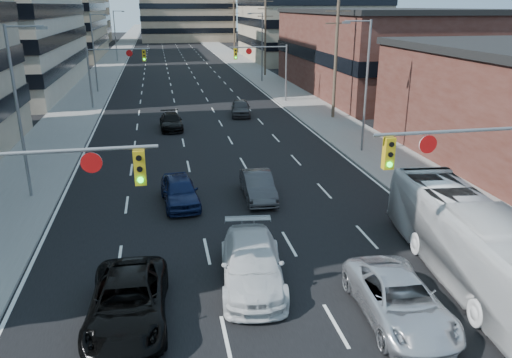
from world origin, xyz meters
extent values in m
cube|color=black|center=(0.00, 130.00, 0.01)|extent=(18.00, 300.00, 0.02)
cube|color=slate|center=(-11.50, 130.00, 0.07)|extent=(5.00, 300.00, 0.15)
cube|color=slate|center=(11.50, 130.00, 0.07)|extent=(5.00, 300.00, 0.15)
cube|color=gray|center=(-24.00, 100.00, 8.00)|extent=(20.00, 30.00, 16.00)
cube|color=#472119|center=(24.00, 50.00, 4.50)|extent=(20.00, 30.00, 9.00)
cube|color=gray|center=(25.00, 88.00, 7.00)|extent=(22.00, 28.00, 14.00)
cube|color=#ADA089|center=(-28.00, 140.00, 10.00)|extent=(24.00, 24.00, 20.00)
cube|color=gray|center=(32.00, 130.00, 6.00)|extent=(22.00, 22.00, 12.00)
cylinder|color=slate|center=(-6.75, 8.00, 5.80)|extent=(6.50, 0.12, 0.12)
cube|color=gold|center=(-4.10, 8.00, 5.15)|extent=(0.35, 0.28, 1.10)
cylinder|color=black|center=(-4.10, 7.84, 5.50)|extent=(0.18, 0.06, 0.18)
cylinder|color=black|center=(-4.10, 7.84, 5.15)|extent=(0.18, 0.06, 0.18)
cylinder|color=#0CE526|center=(-4.10, 7.84, 4.80)|extent=(0.18, 0.06, 0.18)
cylinder|color=white|center=(-5.50, 7.97, 5.40)|extent=(0.64, 0.06, 0.64)
cylinder|color=slate|center=(6.75, 8.00, 5.80)|extent=(6.50, 0.12, 0.12)
cube|color=gold|center=(4.10, 8.00, 5.15)|extent=(0.35, 0.28, 1.10)
cylinder|color=black|center=(4.10, 7.84, 5.50)|extent=(0.18, 0.06, 0.18)
cylinder|color=black|center=(4.10, 7.84, 5.15)|extent=(0.18, 0.06, 0.18)
cylinder|color=#0CE526|center=(4.10, 7.84, 4.80)|extent=(0.18, 0.06, 0.18)
cylinder|color=white|center=(5.50, 7.97, 5.40)|extent=(0.64, 0.06, 0.64)
cylinder|color=slate|center=(-10.00, 45.00, 3.00)|extent=(0.18, 0.18, 6.00)
cylinder|color=slate|center=(-7.00, 45.00, 5.80)|extent=(6.00, 0.12, 0.12)
cube|color=gold|center=(-4.60, 45.00, 5.15)|extent=(0.35, 0.28, 1.10)
cylinder|color=black|center=(-4.60, 44.84, 5.50)|extent=(0.18, 0.06, 0.18)
cylinder|color=black|center=(-4.60, 44.84, 5.15)|extent=(0.18, 0.06, 0.18)
cylinder|color=#0CE526|center=(-4.60, 44.84, 4.80)|extent=(0.18, 0.06, 0.18)
cylinder|color=white|center=(-6.00, 44.97, 5.40)|extent=(0.64, 0.06, 0.64)
cylinder|color=slate|center=(10.00, 45.00, 3.00)|extent=(0.18, 0.18, 6.00)
cylinder|color=slate|center=(7.00, 45.00, 5.80)|extent=(6.00, 0.12, 0.12)
cube|color=gold|center=(4.60, 45.00, 5.15)|extent=(0.35, 0.28, 1.10)
cylinder|color=black|center=(4.60, 44.84, 5.50)|extent=(0.18, 0.06, 0.18)
cylinder|color=black|center=(4.60, 44.84, 5.15)|extent=(0.18, 0.06, 0.18)
cylinder|color=#0CE526|center=(4.60, 44.84, 4.80)|extent=(0.18, 0.06, 0.18)
cylinder|color=white|center=(6.00, 44.97, 5.40)|extent=(0.64, 0.06, 0.64)
cylinder|color=#4C3D2D|center=(12.20, 36.00, 5.50)|extent=(0.28, 0.28, 11.00)
cube|color=#4C3D2D|center=(12.20, 36.00, 9.40)|extent=(2.20, 0.10, 0.10)
cube|color=#4C3D2D|center=(12.20, 36.00, 8.40)|extent=(2.20, 0.10, 0.10)
cylinder|color=#4C3D2D|center=(12.20, 66.00, 5.50)|extent=(0.28, 0.28, 11.00)
cube|color=#4C3D2D|center=(12.20, 66.00, 10.40)|extent=(2.20, 0.10, 0.10)
cube|color=#4C3D2D|center=(12.20, 66.00, 9.40)|extent=(2.20, 0.10, 0.10)
cube|color=#4C3D2D|center=(12.20, 66.00, 8.40)|extent=(2.20, 0.10, 0.10)
cylinder|color=#4C3D2D|center=(12.20, 96.00, 5.50)|extent=(0.28, 0.28, 11.00)
cube|color=#4C3D2D|center=(12.20, 96.00, 10.40)|extent=(2.20, 0.10, 0.10)
cube|color=#4C3D2D|center=(12.20, 96.00, 9.40)|extent=(2.20, 0.10, 0.10)
cube|color=#4C3D2D|center=(12.20, 96.00, 8.40)|extent=(2.20, 0.10, 0.10)
cylinder|color=slate|center=(-10.50, 20.00, 4.50)|extent=(0.16, 0.16, 9.00)
cylinder|color=slate|center=(-9.60, 20.00, 8.90)|extent=(1.80, 0.10, 0.10)
cube|color=slate|center=(-8.80, 20.00, 8.82)|extent=(0.50, 0.22, 0.14)
cylinder|color=slate|center=(-10.50, 55.00, 4.50)|extent=(0.16, 0.16, 9.00)
cylinder|color=slate|center=(-9.60, 55.00, 8.90)|extent=(1.80, 0.10, 0.10)
cube|color=slate|center=(-8.80, 55.00, 8.82)|extent=(0.50, 0.22, 0.14)
cylinder|color=slate|center=(-10.50, 90.00, 4.50)|extent=(0.16, 0.16, 9.00)
cylinder|color=slate|center=(-9.60, 90.00, 8.90)|extent=(1.80, 0.10, 0.10)
cube|color=slate|center=(-8.80, 90.00, 8.82)|extent=(0.50, 0.22, 0.14)
cylinder|color=slate|center=(10.50, 25.00, 4.50)|extent=(0.16, 0.16, 9.00)
cylinder|color=slate|center=(9.60, 25.00, 8.90)|extent=(1.80, 0.10, 0.10)
cube|color=slate|center=(8.80, 25.00, 8.82)|extent=(0.50, 0.22, 0.14)
cylinder|color=slate|center=(10.50, 60.00, 4.50)|extent=(0.16, 0.16, 9.00)
cylinder|color=slate|center=(9.60, 60.00, 8.90)|extent=(1.80, 0.10, 0.10)
cube|color=slate|center=(8.80, 60.00, 8.82)|extent=(0.50, 0.22, 0.14)
imported|color=black|center=(-4.79, 7.49, 0.75)|extent=(2.68, 5.50, 1.51)
imported|color=silver|center=(-0.39, 9.14, 0.81)|extent=(2.91, 5.80, 1.62)
imported|color=silver|center=(3.94, 5.97, 0.74)|extent=(2.68, 5.41, 1.47)
imported|color=silver|center=(7.71, 7.89, 1.52)|extent=(3.71, 11.15, 3.05)
imported|color=#0E183A|center=(-2.63, 17.59, 0.75)|extent=(2.09, 4.52, 1.50)
imported|color=#343436|center=(1.53, 17.65, 0.71)|extent=(1.64, 4.34, 1.41)
imported|color=black|center=(-2.53, 34.66, 0.65)|extent=(1.93, 4.50, 1.29)
imported|color=#333336|center=(4.11, 38.99, 0.74)|extent=(2.31, 4.55, 1.48)
camera|label=1|loc=(-3.38, -6.99, 9.86)|focal=35.00mm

